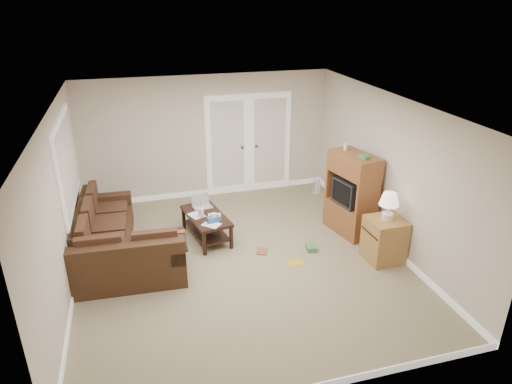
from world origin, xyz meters
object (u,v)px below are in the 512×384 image
object	(u,v)px
coffee_table	(206,225)
side_cabinet	(385,236)
tv_armoire	(352,194)
sectional_sofa	(115,245)

from	to	relation	value
coffee_table	side_cabinet	world-z (taller)	side_cabinet
tv_armoire	side_cabinet	size ratio (longest dim) A/B	1.35
side_cabinet	tv_armoire	bearing A→B (deg)	94.06
coffee_table	sectional_sofa	bearing A→B (deg)	-177.69
coffee_table	tv_armoire	xyz separation A→B (m)	(2.50, -0.44, 0.48)
sectional_sofa	coffee_table	bearing A→B (deg)	16.52
sectional_sofa	tv_armoire	distance (m)	4.03
coffee_table	tv_armoire	world-z (taller)	tv_armoire
coffee_table	tv_armoire	size ratio (longest dim) A/B	0.77
sectional_sofa	tv_armoire	bearing A→B (deg)	1.78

